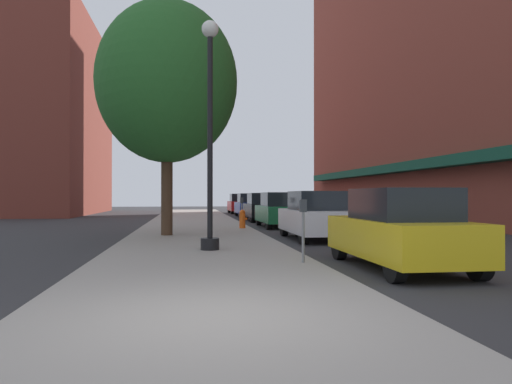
{
  "coord_description": "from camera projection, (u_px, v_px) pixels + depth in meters",
  "views": [
    {
      "loc": [
        -0.32,
        -5.76,
        1.51
      ],
      "look_at": [
        2.98,
        18.39,
        1.68
      ],
      "focal_mm": 34.82,
      "sensor_mm": 36.0,
      "label": 1
    }
  ],
  "objects": [
    {
      "name": "car_black",
      "position": [
        262.0,
        207.0,
        29.19
      ],
      "size": [
        1.8,
        4.3,
        1.66
      ],
      "rotation": [
        0.0,
        0.0,
        -0.01
      ],
      "color": "black",
      "rests_on": "ground"
    },
    {
      "name": "car_red",
      "position": [
        240.0,
        204.0,
        41.85
      ],
      "size": [
        1.8,
        4.3,
        1.66
      ],
      "rotation": [
        0.0,
        0.0,
        -0.01
      ],
      "color": "black",
      "rests_on": "ground"
    },
    {
      "name": "car_blue",
      "position": [
        250.0,
        205.0,
        35.17
      ],
      "size": [
        1.8,
        4.3,
        1.66
      ],
      "rotation": [
        0.0,
        0.0,
        -0.03
      ],
      "color": "black",
      "rests_on": "ground"
    },
    {
      "name": "tree_near",
      "position": [
        167.0,
        82.0,
        17.47
      ],
      "size": [
        4.95,
        4.95,
        8.25
      ],
      "color": "#422D1E",
      "rests_on": "sidewalk_slab"
    },
    {
      "name": "lamppost",
      "position": [
        210.0,
        130.0,
        12.74
      ],
      "size": [
        0.48,
        0.48,
        5.9
      ],
      "color": "black",
      "rests_on": "sidewalk_slab"
    },
    {
      "name": "building_far_background",
      "position": [
        58.0,
        119.0,
        40.95
      ],
      "size": [
        6.8,
        18.0,
        15.65
      ],
      "color": "brown",
      "rests_on": "ground"
    },
    {
      "name": "building_right_brick",
      "position": [
        447.0,
        1.0,
        29.66
      ],
      "size": [
        6.8,
        40.0,
        26.33
      ],
      "color": "brown",
      "rests_on": "ground"
    },
    {
      "name": "car_green",
      "position": [
        280.0,
        210.0,
        23.61
      ],
      "size": [
        1.8,
        4.3,
        1.66
      ],
      "rotation": [
        0.0,
        0.0,
        -0.02
      ],
      "color": "black",
      "rests_on": "ground"
    },
    {
      "name": "parking_meter_near",
      "position": [
        303.0,
        223.0,
        10.32
      ],
      "size": [
        0.14,
        0.09,
        1.31
      ],
      "color": "slate",
      "rests_on": "sidewalk_slab"
    },
    {
      "name": "fire_hydrant",
      "position": [
        242.0,
        219.0,
        21.14
      ],
      "size": [
        0.33,
        0.26,
        0.79
      ],
      "color": "#E05614",
      "rests_on": "sidewalk_slab"
    },
    {
      "name": "ground_plane",
      "position": [
        278.0,
        227.0,
        24.11
      ],
      "size": [
        90.0,
        90.0,
        0.0
      ],
      "primitive_type": "plane",
      "color": "#2D2D30"
    },
    {
      "name": "parking_meter_far",
      "position": [
        242.0,
        208.0,
        22.16
      ],
      "size": [
        0.14,
        0.09,
        1.31
      ],
      "color": "slate",
      "rests_on": "sidewalk_slab"
    },
    {
      "name": "car_yellow",
      "position": [
        400.0,
        230.0,
        10.21
      ],
      "size": [
        1.8,
        4.3,
        1.66
      ],
      "rotation": [
        0.0,
        0.0,
        0.01
      ],
      "color": "black",
      "rests_on": "ground"
    },
    {
      "name": "sidewalk_slab",
      "position": [
        195.0,
        225.0,
        24.56
      ],
      "size": [
        4.8,
        50.0,
        0.12
      ],
      "primitive_type": "cube",
      "color": "gray",
      "rests_on": "ground"
    },
    {
      "name": "car_white",
      "position": [
        316.0,
        216.0,
        16.95
      ],
      "size": [
        1.8,
        4.3,
        1.66
      ],
      "rotation": [
        0.0,
        0.0,
        0.02
      ],
      "color": "black",
      "rests_on": "ground"
    }
  ]
}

